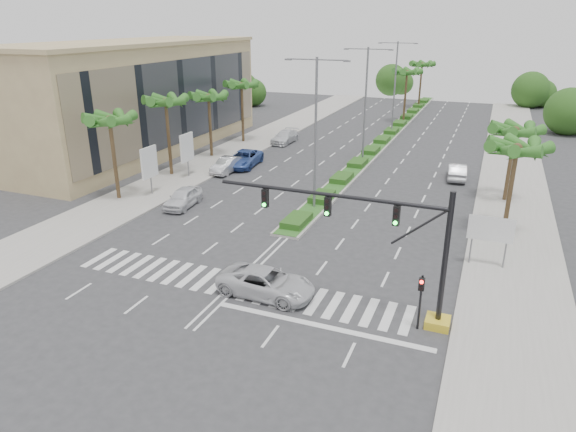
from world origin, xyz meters
name	(u,v)px	position (x,y,z in m)	size (l,w,h in m)	color
ground	(235,285)	(0.00, 0.00, 0.00)	(160.00, 160.00, 0.00)	#333335
footpath_right	(513,209)	(15.20, 20.00, 0.07)	(6.00, 120.00, 0.15)	gray
footpath_left	(194,171)	(-15.20, 20.00, 0.07)	(6.00, 120.00, 0.15)	gray
median	(390,135)	(0.00, 45.00, 0.10)	(2.20, 75.00, 0.20)	gray
median_grass	(390,134)	(0.00, 45.00, 0.22)	(1.80, 75.00, 0.04)	#2B551D
building	(138,99)	(-26.00, 26.00, 6.00)	(12.00, 36.00, 12.00)	tan
signal_gantry	(398,257)	(9.27, 0.00, 3.46)	(12.60, 1.20, 7.20)	gold
pedestrian_signal	(421,294)	(10.60, -0.68, 2.04)	(0.28, 0.36, 3.00)	black
direction_sign	(491,231)	(13.50, 7.99, 2.45)	(2.70, 0.11, 3.40)	slate
billboard_near	(149,163)	(-14.50, 12.00, 2.96)	(0.18, 2.10, 4.35)	slate
billboard_far	(187,148)	(-14.50, 18.00, 2.96)	(0.18, 2.10, 4.35)	slate
palm_left_near	(110,122)	(-16.50, 10.00, 6.69)	(4.57, 4.68, 7.55)	brown
palm_left_mid	(166,104)	(-16.50, 18.00, 7.08)	(4.57, 4.68, 7.95)	brown
palm_left_far	(209,99)	(-16.50, 26.00, 6.50)	(4.57, 4.68, 7.35)	brown
palm_left_end	(242,87)	(-16.50, 34.00, 6.88)	(4.57, 4.68, 7.75)	brown
palm_right_near	(517,151)	(14.50, 14.00, 6.20)	(4.57, 4.68, 7.05)	brown
palm_right_far	(515,133)	(14.50, 22.00, 5.91)	(4.57, 4.68, 6.75)	brown
palm_median_a	(407,74)	(0.00, 55.00, 7.17)	(4.57, 4.68, 8.05)	brown
palm_median_b	(422,66)	(0.00, 70.00, 7.17)	(4.57, 4.68, 8.05)	brown
streetlight_near	(316,127)	(0.00, 14.00, 6.81)	(5.10, 0.25, 12.00)	slate
streetlight_mid	(366,99)	(0.00, 30.00, 6.81)	(5.10, 0.25, 12.00)	slate
streetlight_far	(395,83)	(0.00, 46.00, 6.81)	(5.10, 0.25, 12.00)	slate
car_parked_a	(183,198)	(-10.30, 10.52, 0.78)	(1.84, 4.57, 1.56)	silver
car_parked_b	(227,165)	(-11.80, 20.98, 0.76)	(1.62, 4.64, 1.53)	silver
car_parked_c	(244,159)	(-11.26, 23.68, 0.82)	(2.74, 5.94, 1.65)	#314E98
car_parked_d	(285,137)	(-11.45, 35.56, 0.77)	(2.15, 5.28, 1.53)	silver
car_crossing	(266,283)	(2.14, -0.33, 0.77)	(2.57, 5.57, 1.55)	silver
car_right	(457,171)	(10.08, 27.28, 0.78)	(1.65, 4.74, 1.56)	#A4A4A9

